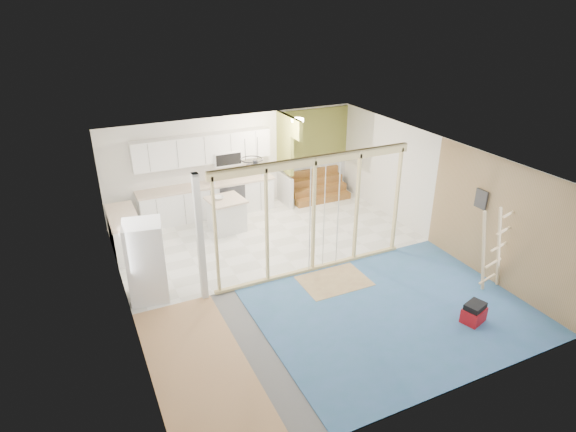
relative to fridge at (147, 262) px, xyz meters
name	(u,v)px	position (x,y,z in m)	size (l,w,h in m)	color
room	(301,219)	(3.06, -0.45, 0.48)	(7.01, 8.01, 2.61)	slate
floor_overlays	(302,271)	(3.13, -0.39, -0.81)	(7.00, 8.00, 0.03)	white
stud_frame	(290,208)	(2.82, -0.45, 0.77)	(4.66, 0.14, 2.60)	#D4C282
base_cabinets	(185,209)	(1.45, 2.91, -0.35)	(4.45, 2.24, 0.93)	white
upper_cabinets	(205,150)	(2.22, 3.37, 1.00)	(3.60, 0.41, 0.85)	white
green_partition	(307,168)	(5.10, 3.21, 0.13)	(2.25, 1.51, 2.60)	olive
pot_rack	(252,162)	(2.75, 1.44, 1.18)	(0.52, 0.52, 0.72)	black
sheathing_panel	(503,226)	(6.54, -2.45, 0.48)	(0.02, 4.00, 2.60)	tan
electrical_panel	(481,199)	(6.49, -1.85, 0.83)	(0.04, 0.30, 0.40)	#37383C
ceiling_light	(297,120)	(4.46, 2.55, 1.72)	(0.32, 0.32, 0.08)	#FFEABF
fridge	(147,262)	(0.00, 0.00, 0.00)	(0.82, 0.79, 1.63)	white
island	(226,215)	(2.33, 2.25, -0.40)	(0.95, 0.95, 0.84)	white
bowl	(219,198)	(2.19, 2.33, 0.06)	(0.26, 0.26, 0.06)	silver
soap_bottle_a	(213,179)	(2.31, 3.18, 0.26)	(0.12, 0.12, 0.30)	silver
soap_bottle_b	(263,172)	(3.76, 3.22, 0.21)	(0.09, 0.09, 0.20)	white
toolbox	(474,313)	(5.16, -3.31, -0.63)	(0.50, 0.43, 0.40)	#A60F15
ladder	(493,249)	(6.19, -2.61, 0.12)	(0.98, 0.07, 1.83)	beige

